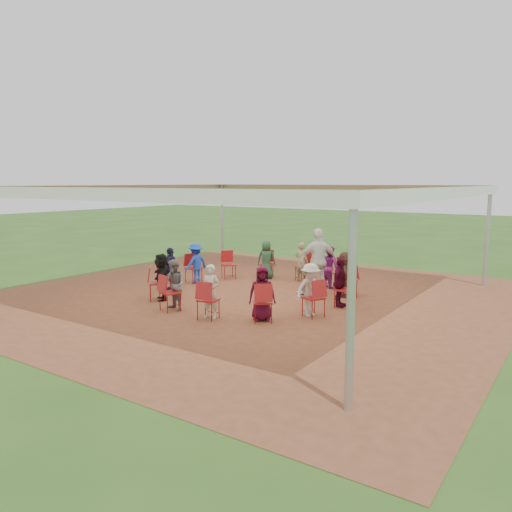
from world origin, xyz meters
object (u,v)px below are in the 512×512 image
Objects in this scene: chair_2 at (349,280)px; person_seated_2 at (345,274)px; chair_3 at (333,272)px; chair_7 at (194,268)px; person_seated_8 at (162,277)px; cable_coil at (306,294)px; person_seated_0 at (310,290)px; chair_10 at (170,293)px; chair_5 at (267,264)px; person_seated_9 at (174,285)px; person_seated_4 at (302,262)px; chair_11 at (208,300)px; chair_12 at (263,302)px; person_seated_1 at (340,282)px; chair_4 at (304,267)px; chair_8 at (167,275)px; person_seated_3 at (330,267)px; chair_6 at (229,265)px; laptop at (306,290)px; chair_1 at (344,290)px; person_seated_7 at (171,269)px; chair_9 at (157,283)px; person_seated_10 at (211,292)px; person_seated_11 at (262,293)px; person_seated_5 at (266,260)px; person_seated_6 at (196,263)px; chair_0 at (314,298)px; standing_person at (319,261)px.

person_seated_2 is at bearing 90.00° from chair_2.
chair_7 is (-3.88, -1.80, 0.00)m from chair_3.
cable_coil is (2.84, 2.72, -0.60)m from person_seated_8.
chair_10 is at bearing 139.99° from person_seated_0.
person_seated_9 is (0.39, -4.73, 0.18)m from chair_5.
person_seated_2 is 2.30m from person_seated_4.
chair_12 is at bearing 13.85° from chair_11.
person_seated_1 is 1.67m from cable_coil.
chair_4 reaches higher than cable_coil.
person_seated_8 reaches higher than chair_8.
person_seated_3 is (2.35, -0.22, 0.18)m from chair_5.
person_seated_4 is 1.92m from cable_coil.
chair_8 is at bearing 27.69° from chair_6.
person_seated_4 is (-1.14, 0.34, 0.00)m from person_seated_3.
chair_3 is at bearing 83.08° from chair_10.
person_seated_3 is 3.19m from laptop.
chair_11 is (-0.82, -4.79, 0.00)m from chair_3.
chair_1 is 0.21m from person_seated_1.
cable_coil is at bearing 79.29° from chair_2.
person_seated_7 is 2.93× the size of laptop.
chair_10 is at bearing -118.35° from cable_coil.
chair_9 is 0.21m from person_seated_8.
person_seated_10 is at bearing 43.07° from chair_8.
person_seated_8 is (-4.32, -1.96, 0.18)m from chair_1.
chair_1 is 5.04m from person_seated_7.
person_seated_2 is (0.48, 3.33, 0.18)m from chair_12.
chair_2 is 0.73× the size of person_seated_10.
cable_coil is (-1.36, 0.77, -0.60)m from person_seated_1.
chair_4 is 0.73× the size of person_seated_3.
person_seated_10 and person_seated_11 have the same top height.
person_seated_0 is 4.64m from person_seated_5.
person_seated_1 is at bearing 96.92° from person_seated_6.
person_seated_3 is (-1.13, 3.18, 0.18)m from chair_0.
chair_5 is at bearing 25.11° from person_seated_3.
person_seated_0 is 0.16m from laptop.
chair_2 is at bearing 69.23° from chair_10.
chair_9 is 0.73× the size of person_seated_0.
chair_3 is at bearing 125.55° from person_seated_6.
chair_7 is at bearing 69.23° from chair_2.
chair_9 is 0.73× the size of person_seated_1.
chair_10 is 5.04m from person_seated_3.
chair_1 is 4.86m from chair_9.
person_seated_7 is (-4.83, -0.95, 0.00)m from person_seated_1.
chair_10 is 3.93m from cable_coil.
person_seated_3 is at bearing 13.85° from person_seated_2.
chair_12 is at bearing 69.23° from chair_7.
person_seated_8 is 0.68× the size of standing_person.
chair_2 is 4.18m from person_seated_10.
person_seated_3 is 1.00× the size of person_seated_10.
chair_11 is (1.59, -4.91, 0.00)m from chair_5.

